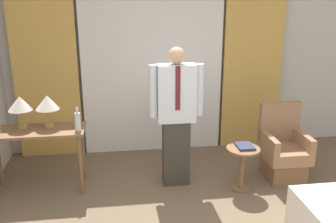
% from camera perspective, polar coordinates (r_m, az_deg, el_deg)
% --- Properties ---
extents(wall_back, '(10.00, 0.06, 2.70)m').
position_cam_1_polar(wall_back, '(5.63, -2.49, 7.60)').
color(wall_back, beige).
rests_on(wall_back, ground_plane).
extents(curtain_sheer_center, '(2.06, 0.06, 2.58)m').
position_cam_1_polar(curtain_sheer_center, '(5.52, -2.36, 6.76)').
color(curtain_sheer_center, white).
rests_on(curtain_sheer_center, ground_plane).
extents(curtain_drape_left, '(0.90, 0.06, 2.58)m').
position_cam_1_polar(curtain_drape_left, '(5.59, -18.14, 6.03)').
color(curtain_drape_left, gold).
rests_on(curtain_drape_left, ground_plane).
extents(curtain_drape_right, '(0.90, 0.06, 2.58)m').
position_cam_1_polar(curtain_drape_right, '(5.85, 12.72, 6.97)').
color(curtain_drape_right, gold).
rests_on(curtain_drape_right, ground_plane).
extents(desk, '(1.16, 0.49, 0.78)m').
position_cam_1_polar(desk, '(4.76, -19.45, -4.14)').
color(desk, brown).
rests_on(desk, ground_plane).
extents(table_lamp_left, '(0.28, 0.28, 0.39)m').
position_cam_1_polar(table_lamp_left, '(4.74, -21.63, 1.02)').
color(table_lamp_left, '#9E7F47').
rests_on(table_lamp_left, desk).
extents(table_lamp_right, '(0.28, 0.28, 0.39)m').
position_cam_1_polar(table_lamp_right, '(4.68, -17.90, 1.19)').
color(table_lamp_right, '#9E7F47').
rests_on(table_lamp_right, desk).
extents(bottle_by_lamp, '(0.07, 0.07, 0.28)m').
position_cam_1_polar(bottle_by_lamp, '(4.51, -13.58, -1.44)').
color(bottle_by_lamp, silver).
rests_on(bottle_by_lamp, desk).
extents(person, '(0.66, 0.22, 1.74)m').
position_cam_1_polar(person, '(4.52, 1.27, -0.19)').
color(person, '#38332D').
rests_on(person, ground_plane).
extents(armchair, '(0.54, 0.58, 0.96)m').
position_cam_1_polar(armchair, '(5.15, 17.13, -5.83)').
color(armchair, brown).
rests_on(armchair, ground_plane).
extents(side_table, '(0.41, 0.41, 0.55)m').
position_cam_1_polar(side_table, '(4.66, 11.27, -7.50)').
color(side_table, brown).
rests_on(side_table, ground_plane).
extents(book, '(0.20, 0.24, 0.03)m').
position_cam_1_polar(book, '(4.61, 11.62, -5.21)').
color(book, '#2D334C').
rests_on(book, side_table).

